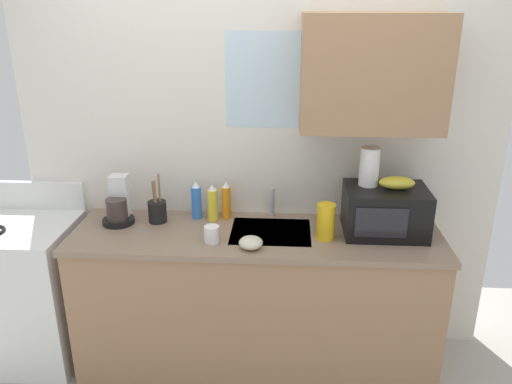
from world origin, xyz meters
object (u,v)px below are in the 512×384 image
cereal_canister (326,222)px  utensil_crock (157,211)px  paper_towel_roll (369,167)px  dish_soap_bottle_blue (196,201)px  small_bowl (251,243)px  microwave (385,211)px  stove_range (31,290)px  coffee_maker (119,205)px  dish_soap_bottle_orange (226,201)px  banana_bunch (397,183)px  mug_white (212,234)px  dish_soap_bottle_yellow (213,203)px

cereal_canister → utensil_crock: (-1.00, 0.17, -0.03)m
paper_towel_roll → cereal_canister: size_ratio=1.07×
dish_soap_bottle_blue → small_bowl: bearing=-47.6°
microwave → cereal_canister: size_ratio=2.25×
stove_range → coffee_maker: bearing=10.2°
coffee_maker → dish_soap_bottle_orange: coffee_maker is taller
banana_bunch → dish_soap_bottle_orange: size_ratio=0.86×
dish_soap_bottle_blue → mug_white: bearing=-67.2°
mug_white → dish_soap_bottle_blue: bearing=112.8°
banana_bunch → cereal_canister: bearing=-165.6°
cereal_canister → dish_soap_bottle_orange: bearing=156.1°
cereal_canister → mug_white: bearing=-171.9°
stove_range → dish_soap_bottle_blue: dish_soap_bottle_blue is taller
microwave → dish_soap_bottle_blue: bearing=172.5°
mug_white → small_bowl: bearing=-15.3°
small_bowl → dish_soap_bottle_orange: bearing=113.6°
mug_white → stove_range: bearing=173.1°
dish_soap_bottle_orange → dish_soap_bottle_blue: bearing=-174.9°
cereal_canister → dish_soap_bottle_yellow: bearing=161.8°
microwave → small_bowl: (-0.75, -0.25, -0.10)m
small_bowl → coffee_maker: bearing=159.3°
stove_range → small_bowl: size_ratio=8.31×
banana_bunch → cereal_canister: banana_bunch is taller
microwave → dish_soap_bottle_blue: (-1.11, 0.15, -0.02)m
stove_range → coffee_maker: size_ratio=3.86×
mug_white → utensil_crock: bearing=144.7°
dish_soap_bottle_orange → dish_soap_bottle_blue: (-0.18, -0.02, 0.00)m
small_bowl → dish_soap_bottle_yellow: bearing=125.0°
stove_range → paper_towel_roll: bearing=2.7°
banana_bunch → dish_soap_bottle_blue: banana_bunch is taller
stove_range → utensil_crock: size_ratio=3.62×
dish_soap_bottle_blue → cereal_canister: bearing=-17.7°
utensil_crock → small_bowl: utensil_crock is taller
mug_white → banana_bunch: bearing=10.6°
dish_soap_bottle_yellow → small_bowl: 0.46m
coffee_maker → small_bowl: 0.88m
stove_range → dish_soap_bottle_yellow: size_ratio=4.75×
mug_white → small_bowl: 0.23m
microwave → cereal_canister: microwave is taller
dish_soap_bottle_orange → dish_soap_bottle_yellow: dish_soap_bottle_orange is taller
stove_range → mug_white: (1.18, -0.14, 0.49)m
utensil_crock → small_bowl: bearing=-28.6°
coffee_maker → utensil_crock: size_ratio=0.94×
stove_range → dish_soap_bottle_blue: size_ratio=4.61×
stove_range → small_bowl: (1.40, -0.20, 0.47)m
dish_soap_bottle_orange → paper_towel_roll: bearing=-7.6°
coffee_maker → utensil_crock: 0.23m
coffee_maker → mug_white: bearing=-22.6°
stove_range → dish_soap_bottle_orange: (1.22, 0.21, 0.55)m
paper_towel_roll → mug_white: (-0.87, -0.24, -0.33)m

